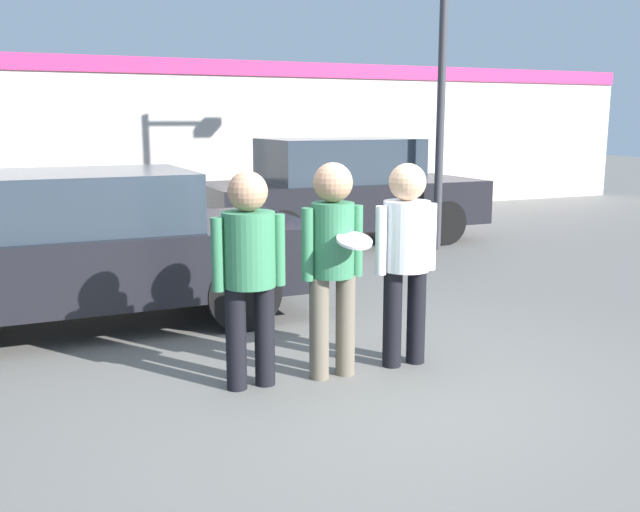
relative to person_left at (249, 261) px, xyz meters
The scene contains 8 objects.
ground_plane 1.18m from the person_left, 14.01° to the right, with size 56.00×56.00×0.00m, color #66635E.
storefront_building 9.30m from the person_left, 85.78° to the left, with size 24.00×0.22×3.10m.
person_left is the anchor object (origin of this frame).
person_middle_with_frisbee 0.64m from the person_left, ahead, with size 0.49×0.53×1.64m.
person_right 1.28m from the person_left, ahead, with size 0.54×0.37×1.62m.
parked_car_near 2.47m from the person_left, 114.01° to the left, with size 4.43×1.89×1.47m.
parked_car_far 6.32m from the person_left, 58.34° to the left, with size 4.43×1.82×1.65m.
street_lamp 6.75m from the person_left, 42.42° to the left, with size 1.45×0.35×5.52m.
Camera 1 is at (-2.24, -4.61, 1.95)m, focal length 40.00 mm.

